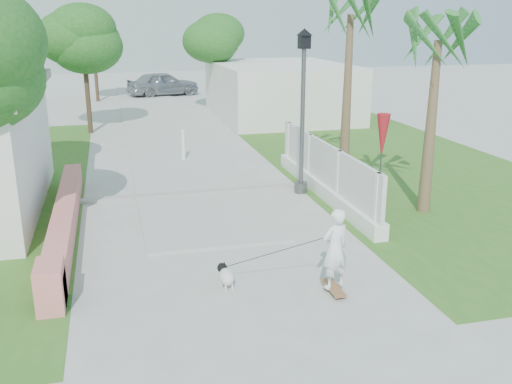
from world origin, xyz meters
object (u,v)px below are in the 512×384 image
object	(u,v)px
dog	(226,275)
parked_car	(163,84)
bollard	(183,144)
skateboarder	(287,252)
street_lamp	(303,106)
patio_umbrella	(383,137)

from	to	relation	value
dog	parked_car	world-z (taller)	parked_car
bollard	skateboarder	xyz separation A→B (m)	(0.54, -10.08, 0.12)
street_lamp	bollard	size ratio (longest dim) A/B	4.07
street_lamp	patio_umbrella	size ratio (longest dim) A/B	1.93
skateboarder	dog	world-z (taller)	skateboarder
street_lamp	dog	size ratio (longest dim) A/B	7.29
street_lamp	parked_car	bearing A→B (deg)	94.41
bollard	parked_car	distance (m)	17.57
skateboarder	parked_car	size ratio (longest dim) A/B	0.48
parked_car	street_lamp	bearing A→B (deg)	168.00
patio_umbrella	dog	world-z (taller)	patio_umbrella
street_lamp	dog	world-z (taller)	street_lamp
street_lamp	bollard	bearing A→B (deg)	120.96
patio_umbrella	skateboarder	size ratio (longest dim) A/B	1.08
patio_umbrella	parked_car	distance (m)	23.34
dog	parked_car	xyz separation A→B (m)	(1.50, 27.30, 0.53)
patio_umbrella	dog	distance (m)	6.80
street_lamp	skateboarder	xyz separation A→B (m)	(-2.16, -5.58, -1.72)
bollard	patio_umbrella	world-z (taller)	patio_umbrella
bollard	dog	xyz separation A→B (m)	(-0.50, -9.76, -0.36)
street_lamp	dog	distance (m)	6.54
parked_car	patio_umbrella	bearing A→B (deg)	172.47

